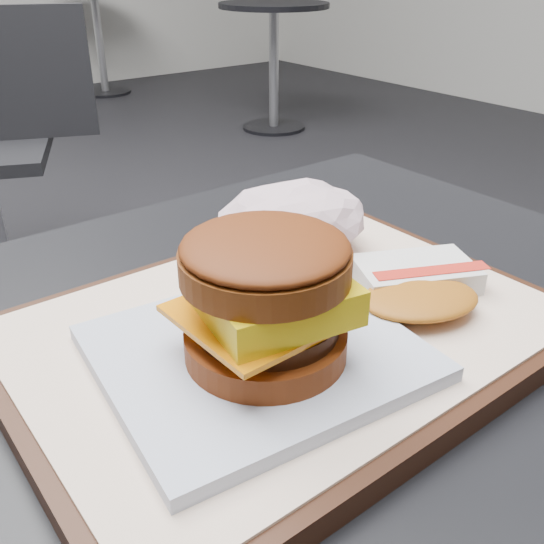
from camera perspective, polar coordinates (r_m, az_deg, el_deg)
The scene contains 7 objects.
customer_table at distance 0.56m, azimuth -1.50°, elevation -23.53°, with size 0.80×0.60×0.77m.
serving_tray at distance 0.44m, azimuth 1.30°, elevation -5.67°, with size 0.38×0.28×0.02m.
breakfast_sandwich at distance 0.37m, azimuth -0.82°, elevation -3.68°, with size 0.21×0.19×0.09m.
hash_brown at distance 0.47m, azimuth 13.52°, elevation -1.17°, with size 0.13×0.12×0.02m.
crumpled_wrapper at distance 0.51m, azimuth 2.06°, elevation 4.80°, with size 0.13×0.11×0.06m, color silver, non-canonical shape.
bg_table_near at distance 3.93m, azimuth 0.17°, elevation 21.32°, with size 0.66×0.66×0.75m.
bg_table_far at distance 5.20m, azimuth -16.19°, elevation 21.96°, with size 0.66×0.66×0.75m.
Camera 1 is at (-0.20, -0.28, 1.02)m, focal length 40.00 mm.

